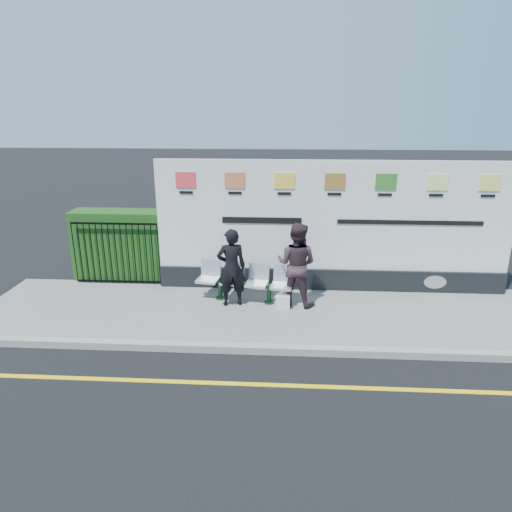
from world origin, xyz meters
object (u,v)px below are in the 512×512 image
at_px(billboard, 332,235).
at_px(woman_left, 231,268).
at_px(bench, 244,291).
at_px(woman_right, 296,264).

bearing_deg(billboard, woman_left, -154.37).
xyz_separation_m(bench, woman_right, (1.12, -0.07, 0.68)).
relative_size(billboard, bench, 3.76).
xyz_separation_m(woman_left, woman_right, (1.38, 0.14, 0.06)).
bearing_deg(billboard, bench, -156.31).
xyz_separation_m(bench, woman_left, (-0.26, -0.20, 0.62)).
height_order(billboard, woman_right, billboard).
distance_m(woman_left, woman_right, 1.39).
xyz_separation_m(billboard, woman_left, (-2.20, -1.05, -0.45)).
xyz_separation_m(billboard, bench, (-1.94, -0.85, -1.07)).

